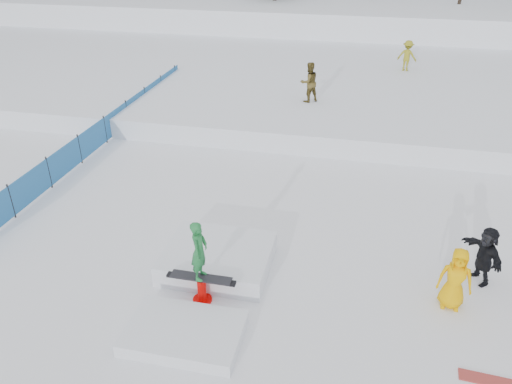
% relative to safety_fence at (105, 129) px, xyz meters
% --- Properties ---
extents(ground, '(120.00, 120.00, 0.00)m').
position_rel_safety_fence_xyz_m(ground, '(6.50, -6.60, -0.55)').
color(ground, white).
extents(snow_berm, '(60.00, 14.00, 2.40)m').
position_rel_safety_fence_xyz_m(snow_berm, '(6.50, 23.40, 0.65)').
color(snow_berm, white).
rests_on(snow_berm, ground).
extents(snow_midrise, '(50.00, 18.00, 0.80)m').
position_rel_safety_fence_xyz_m(snow_midrise, '(6.50, 9.40, -0.15)').
color(snow_midrise, white).
rests_on(snow_midrise, ground).
extents(safety_fence, '(0.05, 16.00, 1.10)m').
position_rel_safety_fence_xyz_m(safety_fence, '(0.00, 0.00, 0.00)').
color(safety_fence, '#2566A3').
rests_on(safety_fence, ground).
extents(walker_olive, '(1.03, 1.00, 1.68)m').
position_rel_safety_fence_xyz_m(walker_olive, '(7.31, 4.31, 1.09)').
color(walker_olive, '#50421B').
rests_on(walker_olive, snow_midrise).
extents(walker_ygreen, '(1.11, 0.85, 1.52)m').
position_rel_safety_fence_xyz_m(walker_ygreen, '(11.58, 10.30, 1.01)').
color(walker_ygreen, olive).
rests_on(walker_ygreen, snow_midrise).
extents(spectator_yellow, '(0.78, 0.55, 1.52)m').
position_rel_safety_fence_xyz_m(spectator_yellow, '(12.01, -6.90, 0.21)').
color(spectator_yellow, '#F7B000').
rests_on(spectator_yellow, ground).
extents(spectator_dark, '(1.00, 1.43, 1.49)m').
position_rel_safety_fence_xyz_m(spectator_dark, '(12.81, -5.81, 0.19)').
color(spectator_dark, black).
rests_on(spectator_dark, ground).
extents(loose_board_red, '(1.42, 0.38, 0.03)m').
position_rel_safety_fence_xyz_m(loose_board_red, '(12.66, -8.97, -0.54)').
color(loose_board_red, '#9E312C').
rests_on(loose_board_red, ground).
extents(jib_rail_feature, '(2.60, 4.40, 2.11)m').
position_rel_safety_fence_xyz_m(jib_rail_feature, '(6.49, -7.40, -0.25)').
color(jib_rail_feature, white).
rests_on(jib_rail_feature, ground).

